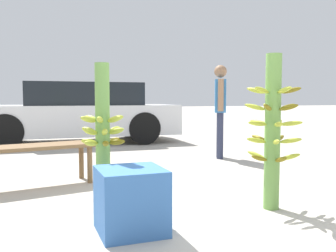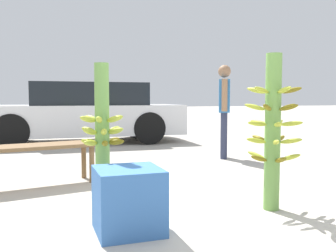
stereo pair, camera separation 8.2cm
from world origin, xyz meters
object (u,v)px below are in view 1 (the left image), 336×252
Objects in this scene: market_bench at (34,151)px; banana_stalk_left at (103,136)px; produce_crate at (131,200)px; vendor_person at (220,103)px; banana_stalk_center at (273,130)px; parked_car at (77,113)px.

banana_stalk_left is at bearing -76.14° from market_bench.
produce_crate is at bearing -81.22° from market_bench.
market_bench is (-2.91, -1.08, -0.52)m from vendor_person.
banana_stalk_center is 0.31× the size of parked_car.
banana_stalk_left is 0.73m from produce_crate.
banana_stalk_center reaches higher than market_bench.
market_bench is 0.33× the size of parked_car.
banana_stalk_center is 0.90× the size of vendor_person.
parked_car is at bearing 99.94° from banana_stalk_center.
banana_stalk_center is at bearing 5.74° from produce_crate.
vendor_person reaches higher than banana_stalk_center.
banana_stalk_left is 5.33m from parked_car.
banana_stalk_center is 2.88m from vendor_person.
banana_stalk_center is at bearing -17.82° from banana_stalk_left.
banana_stalk_left is 1.33m from market_bench.
vendor_person reaches higher than market_bench.
banana_stalk_center is 2.90× the size of produce_crate.
vendor_person is at bearing 51.48° from produce_crate.
market_bench is 3.13× the size of produce_crate.
vendor_person is at bearing 9.09° from market_bench.
market_bench is (-0.55, 1.18, -0.26)m from banana_stalk_left.
parked_car is 5.93m from produce_crate.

